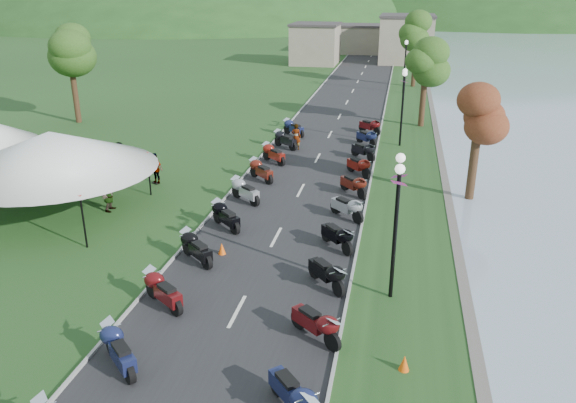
# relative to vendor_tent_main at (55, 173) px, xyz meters

# --- Properties ---
(road) EXTENTS (7.00, 120.00, 0.02)m
(road) POSITION_rel_vendor_tent_main_xyz_m (10.67, 17.33, -1.99)
(road) COLOR #272729
(road) RESTS_ON ground
(hills_backdrop) EXTENTS (360.00, 120.00, 76.00)m
(hills_backdrop) POSITION_rel_vendor_tent_main_xyz_m (10.67, 177.33, -2.00)
(hills_backdrop) COLOR #285621
(hills_backdrop) RESTS_ON ground
(far_building) EXTENTS (18.00, 16.00, 5.00)m
(far_building) POSITION_rel_vendor_tent_main_xyz_m (8.67, 62.33, 0.50)
(far_building) COLOR gray
(far_building) RESTS_ON ground
(moto_row_left) EXTENTS (2.60, 42.33, 1.10)m
(moto_row_left) POSITION_rel_vendor_tent_main_xyz_m (8.21, -3.50, -1.45)
(moto_row_left) COLOR #331411
(moto_row_left) RESTS_ON ground
(moto_row_right) EXTENTS (2.60, 44.54, 1.10)m
(moto_row_right) POSITION_rel_vendor_tent_main_xyz_m (13.40, -2.79, -1.45)
(moto_row_right) COLOR #331411
(moto_row_right) RESTS_ON ground
(vendor_tent_main) EXTENTS (6.31, 6.31, 4.00)m
(vendor_tent_main) POSITION_rel_vendor_tent_main_xyz_m (0.00, 0.00, 0.00)
(vendor_tent_main) COLOR white
(vendor_tent_main) RESTS_ON ground
(tree_lakeside) EXTENTS (2.46, 2.46, 6.83)m
(tree_lakeside) POSITION_rel_vendor_tent_main_xyz_m (19.32, 5.92, 1.42)
(tree_lakeside) COLOR #386420
(tree_lakeside) RESTS_ON ground
(pedestrian_a) EXTENTS (0.65, 0.69, 1.53)m
(pedestrian_a) POSITION_rel_vendor_tent_main_xyz_m (1.16, 2.47, -2.00)
(pedestrian_a) COLOR slate
(pedestrian_a) RESTS_ON ground
(pedestrian_b) EXTENTS (0.91, 0.62, 1.72)m
(pedestrian_b) POSITION_rel_vendor_tent_main_xyz_m (-1.26, 6.26, -2.00)
(pedestrian_b) COLOR slate
(pedestrian_b) RESTS_ON ground
(pedestrian_c) EXTENTS (1.02, 0.96, 1.54)m
(pedestrian_c) POSITION_rel_vendor_tent_main_xyz_m (-0.56, 7.19, -2.00)
(pedestrian_c) COLOR slate
(pedestrian_c) RESTS_ON ground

